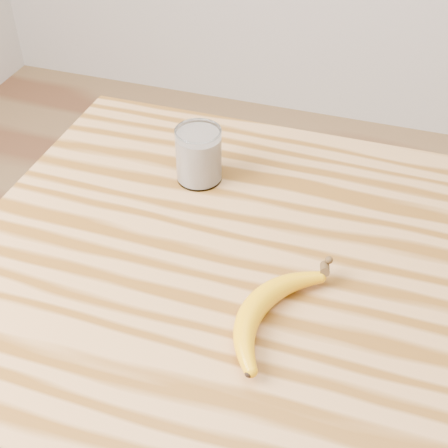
% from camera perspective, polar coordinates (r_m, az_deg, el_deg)
% --- Properties ---
extents(table, '(1.20, 0.80, 0.90)m').
position_cam_1_polar(table, '(1.07, 9.38, -9.89)').
color(table, '#B4834A').
rests_on(table, ground).
extents(smoothie_glass, '(0.08, 0.08, 0.10)m').
position_cam_1_polar(smoothie_glass, '(1.12, -2.32, 6.26)').
color(smoothie_glass, white).
rests_on(smoothie_glass, table).
extents(banana, '(0.18, 0.32, 0.04)m').
position_cam_1_polar(banana, '(0.90, 2.92, -7.44)').
color(banana, '#EAA60C').
rests_on(banana, table).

